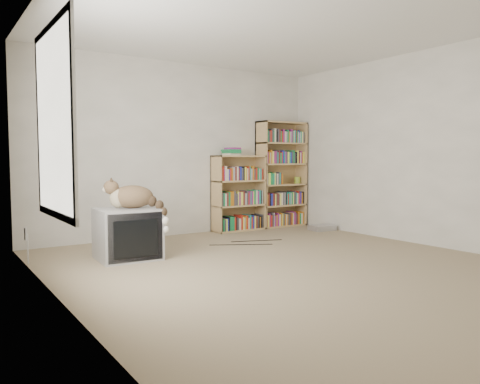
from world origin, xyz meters
TOP-DOWN VIEW (x-y plane):
  - floor at (0.00, 0.00)m, footprint 4.50×5.00m
  - wall_back at (0.00, 2.50)m, footprint 4.50×0.02m
  - wall_left at (-2.25, 0.00)m, footprint 0.02×5.00m
  - wall_right at (2.25, 0.00)m, footprint 0.02×5.00m
  - ceiling at (0.00, 0.00)m, footprint 4.50×5.00m
  - window at (-2.24, 0.20)m, footprint 0.02×1.22m
  - crt_tv at (-1.25, 1.31)m, footprint 0.68×0.62m
  - cat at (-1.15, 1.27)m, footprint 0.66×0.65m
  - bookcase_tall at (1.77, 2.36)m, footprint 0.86×0.30m
  - bookcase_short at (0.93, 2.36)m, footprint 0.85×0.30m
  - book_stack at (0.77, 2.31)m, footprint 0.21×0.27m
  - green_mug at (2.10, 2.34)m, footprint 0.10×0.10m
  - framed_print at (1.80, 2.44)m, footprint 0.13×0.05m
  - dvd_player at (2.01, 1.62)m, footprint 0.40×0.31m
  - wall_outlet at (-2.24, 1.65)m, footprint 0.01×0.08m
  - floor_cables at (0.07, 1.29)m, footprint 1.20×0.70m

SIDE VIEW (x-z plane):
  - floor at x=0.00m, z-range -0.01..0.01m
  - floor_cables at x=0.07m, z-range 0.00..0.01m
  - dvd_player at x=2.01m, z-range 0.00..0.08m
  - crt_tv at x=-1.25m, z-range 0.00..0.56m
  - wall_outlet at x=-2.24m, z-range 0.26..0.39m
  - bookcase_short at x=0.93m, z-range -0.05..1.11m
  - cat at x=-1.15m, z-range 0.38..0.94m
  - green_mug at x=2.10m, z-range 0.70..0.81m
  - framed_print at x=1.80m, z-range 0.70..0.88m
  - bookcase_tall at x=1.77m, z-range -0.04..1.67m
  - book_stack at x=0.77m, z-range 1.16..1.28m
  - wall_back at x=0.00m, z-range 0.00..2.50m
  - wall_left at x=-2.25m, z-range 0.00..2.50m
  - wall_right at x=2.25m, z-range 0.00..2.50m
  - window at x=-2.24m, z-range 0.64..2.16m
  - ceiling at x=0.00m, z-range 2.49..2.51m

